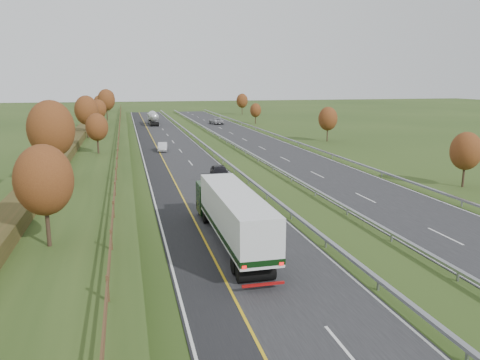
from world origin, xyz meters
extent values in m
plane|color=#2A4016|center=(8.00, 55.00, 0.00)|extent=(400.00, 400.00, 0.00)
cube|color=black|center=(0.00, 60.00, 0.02)|extent=(10.50, 200.00, 0.04)
cube|color=black|center=(16.50, 60.00, 0.02)|extent=(10.50, 200.00, 0.04)
cube|color=black|center=(-3.75, 60.00, 0.02)|extent=(3.00, 200.00, 0.04)
cube|color=silver|center=(-5.05, 60.00, 0.05)|extent=(0.15, 200.00, 0.01)
cube|color=gold|center=(-2.25, 60.00, 0.05)|extent=(0.15, 200.00, 0.01)
cube|color=silver|center=(5.05, 60.00, 0.05)|extent=(0.15, 200.00, 0.01)
cube|color=silver|center=(11.45, 60.00, 0.05)|extent=(0.15, 200.00, 0.01)
cube|color=silver|center=(21.55, 60.00, 0.05)|extent=(0.15, 200.00, 0.01)
cube|color=silver|center=(1.25, -1.00, 0.05)|extent=(0.15, 4.00, 0.01)
cube|color=silver|center=(1.25, 11.00, 0.05)|extent=(0.15, 4.00, 0.01)
cube|color=silver|center=(15.25, 11.00, 0.05)|extent=(0.15, 4.00, 0.01)
cube|color=silver|center=(1.25, 23.00, 0.05)|extent=(0.15, 4.00, 0.01)
cube|color=silver|center=(15.25, 23.00, 0.05)|extent=(0.15, 4.00, 0.01)
cube|color=silver|center=(1.25, 35.00, 0.05)|extent=(0.15, 4.00, 0.01)
cube|color=silver|center=(15.25, 35.00, 0.05)|extent=(0.15, 4.00, 0.01)
cube|color=silver|center=(1.25, 47.00, 0.05)|extent=(0.15, 4.00, 0.01)
cube|color=silver|center=(15.25, 47.00, 0.05)|extent=(0.15, 4.00, 0.01)
cube|color=silver|center=(1.25, 59.00, 0.05)|extent=(0.15, 4.00, 0.01)
cube|color=silver|center=(15.25, 59.00, 0.05)|extent=(0.15, 4.00, 0.01)
cube|color=silver|center=(1.25, 71.00, 0.05)|extent=(0.15, 4.00, 0.01)
cube|color=silver|center=(15.25, 71.00, 0.05)|extent=(0.15, 4.00, 0.01)
cube|color=silver|center=(1.25, 83.00, 0.05)|extent=(0.15, 4.00, 0.01)
cube|color=silver|center=(15.25, 83.00, 0.05)|extent=(0.15, 4.00, 0.01)
cube|color=silver|center=(1.25, 95.00, 0.05)|extent=(0.15, 4.00, 0.01)
cube|color=silver|center=(15.25, 95.00, 0.05)|extent=(0.15, 4.00, 0.01)
cube|color=silver|center=(1.25, 107.00, 0.05)|extent=(0.15, 4.00, 0.01)
cube|color=silver|center=(15.25, 107.00, 0.05)|extent=(0.15, 4.00, 0.01)
cube|color=silver|center=(1.25, 119.00, 0.05)|extent=(0.15, 4.00, 0.01)
cube|color=silver|center=(15.25, 119.00, 0.05)|extent=(0.15, 4.00, 0.01)
cube|color=silver|center=(1.25, 131.00, 0.05)|extent=(0.15, 4.00, 0.01)
cube|color=silver|center=(15.25, 131.00, 0.05)|extent=(0.15, 4.00, 0.01)
cube|color=silver|center=(1.25, 143.00, 0.05)|extent=(0.15, 4.00, 0.01)
cube|color=silver|center=(15.25, 143.00, 0.05)|extent=(0.15, 4.00, 0.01)
cube|color=silver|center=(1.25, 155.00, 0.05)|extent=(0.15, 4.00, 0.01)
cube|color=silver|center=(15.25, 155.00, 0.05)|extent=(0.15, 4.00, 0.01)
cube|color=#2A4016|center=(-13.00, 60.00, 1.00)|extent=(12.00, 200.00, 2.00)
cube|color=#323214|center=(-15.00, 60.00, 2.55)|extent=(2.20, 180.00, 1.10)
cube|color=#422B19|center=(-8.50, 60.00, 2.55)|extent=(0.08, 184.00, 0.10)
cube|color=#422B19|center=(-8.50, 60.00, 2.95)|extent=(0.08, 184.00, 0.10)
cube|color=#422B19|center=(-8.50, 2.00, 2.60)|extent=(0.12, 0.12, 1.20)
cube|color=#422B19|center=(-8.50, 8.50, 2.60)|extent=(0.12, 0.12, 1.20)
cube|color=#422B19|center=(-8.50, 15.00, 2.60)|extent=(0.12, 0.12, 1.20)
cube|color=#422B19|center=(-8.50, 21.50, 2.60)|extent=(0.12, 0.12, 1.20)
cube|color=#422B19|center=(-8.50, 28.00, 2.60)|extent=(0.12, 0.12, 1.20)
cube|color=#422B19|center=(-8.50, 34.50, 2.60)|extent=(0.12, 0.12, 1.20)
cube|color=#422B19|center=(-8.50, 41.00, 2.60)|extent=(0.12, 0.12, 1.20)
cube|color=#422B19|center=(-8.50, 47.50, 2.60)|extent=(0.12, 0.12, 1.20)
cube|color=#422B19|center=(-8.50, 54.00, 2.60)|extent=(0.12, 0.12, 1.20)
cube|color=#422B19|center=(-8.50, 60.50, 2.60)|extent=(0.12, 0.12, 1.20)
cube|color=#422B19|center=(-8.50, 67.00, 2.60)|extent=(0.12, 0.12, 1.20)
cube|color=#422B19|center=(-8.50, 73.50, 2.60)|extent=(0.12, 0.12, 1.20)
cube|color=#422B19|center=(-8.50, 80.00, 2.60)|extent=(0.12, 0.12, 1.20)
cube|color=#422B19|center=(-8.50, 86.50, 2.60)|extent=(0.12, 0.12, 1.20)
cube|color=#422B19|center=(-8.50, 93.00, 2.60)|extent=(0.12, 0.12, 1.20)
cube|color=#422B19|center=(-8.50, 99.50, 2.60)|extent=(0.12, 0.12, 1.20)
cube|color=#422B19|center=(-8.50, 106.00, 2.60)|extent=(0.12, 0.12, 1.20)
cube|color=#422B19|center=(-8.50, 112.50, 2.60)|extent=(0.12, 0.12, 1.20)
cube|color=#422B19|center=(-8.50, 119.00, 2.60)|extent=(0.12, 0.12, 1.20)
cube|color=#422B19|center=(-8.50, 125.50, 2.60)|extent=(0.12, 0.12, 1.20)
cube|color=#422B19|center=(-8.50, 132.00, 2.60)|extent=(0.12, 0.12, 1.20)
cube|color=#422B19|center=(-8.50, 138.50, 2.60)|extent=(0.12, 0.12, 1.20)
cube|color=#422B19|center=(-8.50, 145.00, 2.60)|extent=(0.12, 0.12, 1.20)
cube|color=#422B19|center=(-8.50, 151.50, 2.60)|extent=(0.12, 0.12, 1.20)
cube|color=#919399|center=(5.70, 60.00, 0.62)|extent=(0.32, 200.00, 0.18)
cube|color=#919399|center=(5.70, -3.00, 0.28)|extent=(0.10, 0.14, 0.56)
cube|color=#919399|center=(5.70, 4.00, 0.28)|extent=(0.10, 0.14, 0.56)
cube|color=#919399|center=(5.70, 11.00, 0.28)|extent=(0.10, 0.14, 0.56)
cube|color=#919399|center=(5.70, 18.00, 0.28)|extent=(0.10, 0.14, 0.56)
cube|color=#919399|center=(5.70, 25.00, 0.28)|extent=(0.10, 0.14, 0.56)
cube|color=#919399|center=(5.70, 32.00, 0.28)|extent=(0.10, 0.14, 0.56)
cube|color=#919399|center=(5.70, 39.00, 0.28)|extent=(0.10, 0.14, 0.56)
cube|color=#919399|center=(5.70, 46.00, 0.28)|extent=(0.10, 0.14, 0.56)
cube|color=#919399|center=(5.70, 53.00, 0.28)|extent=(0.10, 0.14, 0.56)
cube|color=#919399|center=(5.70, 60.00, 0.28)|extent=(0.10, 0.14, 0.56)
cube|color=#919399|center=(5.70, 67.00, 0.28)|extent=(0.10, 0.14, 0.56)
cube|color=#919399|center=(5.70, 74.00, 0.28)|extent=(0.10, 0.14, 0.56)
cube|color=#919399|center=(5.70, 81.00, 0.28)|extent=(0.10, 0.14, 0.56)
cube|color=#919399|center=(5.70, 88.00, 0.28)|extent=(0.10, 0.14, 0.56)
cube|color=#919399|center=(5.70, 95.00, 0.28)|extent=(0.10, 0.14, 0.56)
cube|color=#919399|center=(5.70, 102.00, 0.28)|extent=(0.10, 0.14, 0.56)
cube|color=#919399|center=(5.70, 109.00, 0.28)|extent=(0.10, 0.14, 0.56)
cube|color=#919399|center=(5.70, 116.00, 0.28)|extent=(0.10, 0.14, 0.56)
cube|color=#919399|center=(5.70, 123.00, 0.28)|extent=(0.10, 0.14, 0.56)
cube|color=#919399|center=(5.70, 130.00, 0.28)|extent=(0.10, 0.14, 0.56)
cube|color=#919399|center=(5.70, 137.00, 0.28)|extent=(0.10, 0.14, 0.56)
cube|color=#919399|center=(5.70, 144.00, 0.28)|extent=(0.10, 0.14, 0.56)
cube|color=#919399|center=(5.70, 151.00, 0.28)|extent=(0.10, 0.14, 0.56)
cube|color=#919399|center=(5.70, 158.00, 0.28)|extent=(0.10, 0.14, 0.56)
cube|color=#919399|center=(10.80, 60.00, 0.62)|extent=(0.32, 200.00, 0.18)
cube|color=#919399|center=(10.80, 4.00, 0.28)|extent=(0.10, 0.14, 0.56)
cube|color=#919399|center=(10.80, 11.00, 0.28)|extent=(0.10, 0.14, 0.56)
cube|color=#919399|center=(10.80, 18.00, 0.28)|extent=(0.10, 0.14, 0.56)
cube|color=#919399|center=(10.80, 25.00, 0.28)|extent=(0.10, 0.14, 0.56)
cube|color=#919399|center=(10.80, 32.00, 0.28)|extent=(0.10, 0.14, 0.56)
cube|color=#919399|center=(10.80, 39.00, 0.28)|extent=(0.10, 0.14, 0.56)
cube|color=#919399|center=(10.80, 46.00, 0.28)|extent=(0.10, 0.14, 0.56)
cube|color=#919399|center=(10.80, 53.00, 0.28)|extent=(0.10, 0.14, 0.56)
cube|color=#919399|center=(10.80, 60.00, 0.28)|extent=(0.10, 0.14, 0.56)
cube|color=#919399|center=(10.80, 67.00, 0.28)|extent=(0.10, 0.14, 0.56)
cube|color=#919399|center=(10.80, 74.00, 0.28)|extent=(0.10, 0.14, 0.56)
cube|color=#919399|center=(10.80, 81.00, 0.28)|extent=(0.10, 0.14, 0.56)
cube|color=#919399|center=(10.80, 88.00, 0.28)|extent=(0.10, 0.14, 0.56)
cube|color=#919399|center=(10.80, 95.00, 0.28)|extent=(0.10, 0.14, 0.56)
cube|color=#919399|center=(10.80, 102.00, 0.28)|extent=(0.10, 0.14, 0.56)
cube|color=#919399|center=(10.80, 109.00, 0.28)|extent=(0.10, 0.14, 0.56)
cube|color=#919399|center=(10.80, 116.00, 0.28)|extent=(0.10, 0.14, 0.56)
cube|color=#919399|center=(10.80, 123.00, 0.28)|extent=(0.10, 0.14, 0.56)
cube|color=#919399|center=(10.80, 130.00, 0.28)|extent=(0.10, 0.14, 0.56)
cube|color=#919399|center=(10.80, 137.00, 0.28)|extent=(0.10, 0.14, 0.56)
cube|color=#919399|center=(10.80, 144.00, 0.28)|extent=(0.10, 0.14, 0.56)
cube|color=#919399|center=(10.80, 151.00, 0.28)|extent=(0.10, 0.14, 0.56)
cube|color=#919399|center=(10.80, 158.00, 0.28)|extent=(0.10, 0.14, 0.56)
cube|color=#919399|center=(22.30, 60.00, 0.62)|extent=(0.32, 200.00, 0.18)
cube|color=#919399|center=(22.30, 18.00, 0.28)|extent=(0.10, 0.14, 0.56)
cube|color=#919399|center=(22.30, 32.00, 0.28)|extent=(0.10, 0.14, 0.56)
cube|color=#919399|center=(22.30, 46.00, 0.28)|extent=(0.10, 0.14, 0.56)
cube|color=#919399|center=(22.30, 60.00, 0.28)|extent=(0.10, 0.14, 0.56)
cube|color=#919399|center=(22.30, 74.00, 0.28)|extent=(0.10, 0.14, 0.56)
cube|color=#919399|center=(22.30, 88.00, 0.28)|extent=(0.10, 0.14, 0.56)
cube|color=#919399|center=(22.30, 102.00, 0.28)|extent=(0.10, 0.14, 0.56)
cube|color=#919399|center=(22.30, 116.00, 0.28)|extent=(0.10, 0.14, 0.56)
cube|color=#919399|center=(22.30, 130.00, 0.28)|extent=(0.10, 0.14, 0.56)
cube|color=#919399|center=(22.30, 144.00, 0.28)|extent=(0.10, 0.14, 0.56)
cube|color=#919399|center=(22.30, 158.00, 0.28)|extent=(0.10, 0.14, 0.56)
cylinder|color=#2D2116|center=(-12.00, 10.00, 3.21)|extent=(0.24, 0.24, 2.43)
ellipsoid|color=#592B13|center=(-12.00, 10.00, 5.89)|extent=(3.24, 3.24, 4.05)
cylinder|color=#2D2116|center=(-14.00, 28.00, 3.58)|extent=(0.24, 0.24, 3.15)
ellipsoid|color=#592B13|center=(-14.00, 28.00, 7.04)|extent=(4.20, 4.20, 5.25)
cylinder|color=#2D2116|center=(-11.00, 46.00, 3.08)|extent=(0.24, 0.24, 2.16)
ellipsoid|color=#592B13|center=(-11.00, 46.00, 5.46)|extent=(2.88, 2.88, 3.60)
cylinder|color=#2D2116|center=(-13.50, 64.00, 3.44)|extent=(0.24, 0.24, 2.88)
ellipsoid|color=#592B13|center=(-13.50, 64.00, 6.61)|extent=(3.84, 3.84, 4.80)
cylinder|color=#2D2116|center=(-12.50, 82.00, 3.17)|extent=(0.24, 0.24, 2.34)
ellipsoid|color=#592B13|center=(-12.50, 82.00, 5.74)|extent=(3.12, 3.12, 3.90)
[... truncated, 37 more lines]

